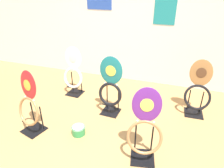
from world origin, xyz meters
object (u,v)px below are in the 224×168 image
toilet_seat_display_purple_note (145,128)px  paint_can (78,130)px  toilet_seat_display_crimson_swirl (29,104)px  toilet_seat_display_teal_sax (111,87)px  toilet_seat_display_white_plain (73,74)px  toilet_seat_display_woodgrain (198,91)px

toilet_seat_display_purple_note → paint_can: 1.00m
toilet_seat_display_purple_note → paint_can: (-0.92, 0.13, -0.37)m
toilet_seat_display_crimson_swirl → toilet_seat_display_purple_note: bearing=0.2°
toilet_seat_display_teal_sax → toilet_seat_display_crimson_swirl: toilet_seat_display_teal_sax is taller
toilet_seat_display_teal_sax → toilet_seat_display_white_plain: toilet_seat_display_teal_sax is taller
toilet_seat_display_crimson_swirl → toilet_seat_display_woodgrain: (2.16, 1.18, -0.04)m
paint_can → toilet_seat_display_crimson_swirl: bearing=-168.4°
paint_can → toilet_seat_display_purple_note: bearing=-7.7°
toilet_seat_display_teal_sax → paint_can: toilet_seat_display_teal_sax is taller
toilet_seat_display_teal_sax → toilet_seat_display_purple_note: size_ratio=1.04×
toilet_seat_display_teal_sax → toilet_seat_display_woodgrain: size_ratio=1.08×
toilet_seat_display_crimson_swirl → toilet_seat_display_white_plain: bearing=87.9°
toilet_seat_display_teal_sax → toilet_seat_display_crimson_swirl: (-0.89, -0.77, -0.02)m
toilet_seat_display_teal_sax → toilet_seat_display_white_plain: (-0.84, 0.36, -0.06)m
toilet_seat_display_woodgrain → paint_can: bearing=-145.5°
toilet_seat_display_purple_note → toilet_seat_display_white_plain: bearing=143.4°
toilet_seat_display_teal_sax → toilet_seat_display_crimson_swirl: size_ratio=1.05×
toilet_seat_display_purple_note → toilet_seat_display_white_plain: (-1.52, 1.13, -0.04)m
toilet_seat_display_woodgrain → paint_can: (-1.53, -1.05, -0.33)m
toilet_seat_display_teal_sax → toilet_seat_display_woodgrain: bearing=17.8°
toilet_seat_display_woodgrain → toilet_seat_display_crimson_swirl: bearing=-151.4°
toilet_seat_display_purple_note → paint_can: size_ratio=4.79×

